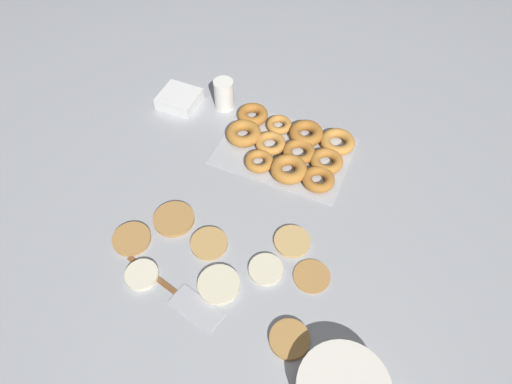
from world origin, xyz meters
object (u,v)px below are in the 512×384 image
pancake_4 (174,219)px  pancake_5 (142,275)px  pancake_0 (289,339)px  donut_tray (288,147)px  pancake_3 (266,269)px  paper_cup (224,94)px  container_stack (179,99)px  pancake_7 (292,241)px  pancake_8 (209,243)px  pancake_1 (132,239)px  spatula (185,300)px  pancake_2 (312,276)px  pancake_6 (219,285)px

pancake_4 → pancake_5: pancake_5 is taller
pancake_0 → donut_tray: (0.21, -0.54, 0.01)m
pancake_3 → paper_cup: size_ratio=0.86×
donut_tray → container_stack: 0.41m
pancake_7 → pancake_0: bearing=109.4°
container_stack → pancake_3: bearing=137.7°
pancake_7 → donut_tray: bearing=-67.0°
pancake_0 → donut_tray: size_ratio=0.24×
pancake_0 → pancake_8: 0.32m
pancake_7 → paper_cup: size_ratio=0.94×
pancake_0 → pancake_7: 0.26m
pancake_4 → container_stack: 0.47m
container_stack → pancake_1: bearing=105.3°
donut_tray → paper_cup: bearing=-21.2°
pancake_7 → spatula: (0.18, 0.25, -0.00)m
pancake_8 → spatula: bearing=96.1°
pancake_2 → pancake_4: pancake_4 is taller
paper_cup → pancake_7: bearing=134.2°
pancake_5 → pancake_7: pancake_5 is taller
pancake_7 → pancake_1: bearing=22.4°
pancake_8 → paper_cup: paper_cup is taller
pancake_8 → container_stack: bearing=-53.1°
pancake_8 → spatula: 0.16m
pancake_4 → pancake_8: 0.13m
pancake_3 → pancake_4: size_ratio=0.79×
pancake_3 → pancake_5: size_ratio=1.06×
pancake_4 → pancake_7: size_ratio=1.16×
pancake_7 → spatula: 0.31m
pancake_0 → container_stack: (0.62, -0.60, 0.01)m
pancake_2 → pancake_3: bearing=14.7°
pancake_5 → spatula: size_ratio=0.28×
pancake_1 → pancake_7: 0.42m
pancake_1 → donut_tray: bearing=-119.9°
paper_cup → pancake_5: bearing=97.1°
pancake_6 → container_stack: (0.41, -0.54, 0.01)m
pancake_1 → pancake_5: size_ratio=1.21×
pancake_2 → paper_cup: size_ratio=0.91×
pancake_5 → pancake_1: bearing=-44.3°
pancake_2 → pancake_3: size_ratio=1.07×
pancake_4 → spatula: bearing=126.0°
pancake_5 → spatula: pancake_5 is taller
pancake_2 → pancake_0: bearing=91.9°
donut_tray → spatula: donut_tray is taller
pancake_4 → spatula: (-0.14, 0.19, -0.00)m
container_stack → pancake_0: bearing=135.9°
pancake_2 → pancake_6: pancake_6 is taller
pancake_8 → paper_cup: 0.53m
pancake_4 → paper_cup: (0.07, -0.46, 0.04)m
pancake_4 → pancake_5: size_ratio=1.34×
donut_tray → container_stack: (0.40, -0.05, 0.00)m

